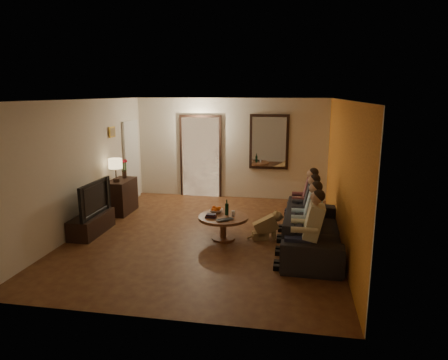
% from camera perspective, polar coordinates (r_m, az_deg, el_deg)
% --- Properties ---
extents(floor, '(5.00, 6.00, 0.01)m').
position_cam_1_polar(floor, '(7.89, -2.55, -7.85)').
color(floor, '#482013').
rests_on(floor, ground).
extents(ceiling, '(5.00, 6.00, 0.01)m').
position_cam_1_polar(ceiling, '(7.41, -2.74, 11.39)').
color(ceiling, white).
rests_on(ceiling, back_wall).
extents(back_wall, '(5.00, 0.02, 2.60)m').
position_cam_1_polar(back_wall, '(10.45, 0.95, 4.52)').
color(back_wall, beige).
rests_on(back_wall, floor).
extents(front_wall, '(5.00, 0.02, 2.60)m').
position_cam_1_polar(front_wall, '(4.74, -10.58, -5.31)').
color(front_wall, beige).
rests_on(front_wall, floor).
extents(left_wall, '(0.02, 6.00, 2.60)m').
position_cam_1_polar(left_wall, '(8.44, -19.46, 1.93)').
color(left_wall, beige).
rests_on(left_wall, floor).
extents(right_wall, '(0.02, 6.00, 2.60)m').
position_cam_1_polar(right_wall, '(7.41, 16.57, 0.77)').
color(right_wall, beige).
rests_on(right_wall, floor).
extents(orange_accent, '(0.01, 6.00, 2.60)m').
position_cam_1_polar(orange_accent, '(7.41, 16.50, 0.77)').
color(orange_accent, '#C16821').
rests_on(orange_accent, right_wall).
extents(kitchen_doorway, '(1.00, 0.06, 2.10)m').
position_cam_1_polar(kitchen_doorway, '(10.62, -3.35, 3.26)').
color(kitchen_doorway, '#FFE0A5').
rests_on(kitchen_doorway, floor).
extents(door_trim, '(1.12, 0.04, 2.22)m').
position_cam_1_polar(door_trim, '(10.61, -3.36, 3.26)').
color(door_trim, black).
rests_on(door_trim, floor).
extents(fridge_glimpse, '(0.45, 0.03, 1.70)m').
position_cam_1_polar(fridge_glimpse, '(10.60, -2.01, 2.43)').
color(fridge_glimpse, silver).
rests_on(fridge_glimpse, floor).
extents(mirror_frame, '(1.00, 0.05, 1.40)m').
position_cam_1_polar(mirror_frame, '(10.28, 6.46, 5.44)').
color(mirror_frame, black).
rests_on(mirror_frame, back_wall).
extents(mirror_glass, '(0.86, 0.02, 1.26)m').
position_cam_1_polar(mirror_glass, '(10.25, 6.44, 5.42)').
color(mirror_glass, white).
rests_on(mirror_glass, back_wall).
extents(white_door, '(0.06, 0.85, 2.04)m').
position_cam_1_polar(white_door, '(10.50, -13.07, 2.70)').
color(white_door, white).
rests_on(white_door, floor).
extents(framed_art, '(0.03, 0.28, 0.24)m').
position_cam_1_polar(framed_art, '(9.50, -15.71, 6.62)').
color(framed_art, '#B28C33').
rests_on(framed_art, left_wall).
extents(art_canvas, '(0.01, 0.22, 0.18)m').
position_cam_1_polar(art_canvas, '(9.49, -15.63, 6.62)').
color(art_canvas, brown).
rests_on(art_canvas, left_wall).
extents(dresser, '(0.45, 0.87, 0.77)m').
position_cam_1_polar(dresser, '(9.50, -14.43, -2.27)').
color(dresser, black).
rests_on(dresser, floor).
extents(table_lamp, '(0.30, 0.30, 0.54)m').
position_cam_1_polar(table_lamp, '(9.17, -15.21, 1.37)').
color(table_lamp, beige).
rests_on(table_lamp, dresser).
extents(flower_vase, '(0.14, 0.14, 0.44)m').
position_cam_1_polar(flower_vase, '(9.57, -14.09, 1.57)').
color(flower_vase, red).
rests_on(flower_vase, dresser).
extents(tv_stand, '(0.45, 1.15, 0.38)m').
position_cam_1_polar(tv_stand, '(8.33, -18.38, -5.99)').
color(tv_stand, black).
rests_on(tv_stand, floor).
extents(tv, '(1.16, 0.15, 0.67)m').
position_cam_1_polar(tv, '(8.19, -18.63, -2.49)').
color(tv, black).
rests_on(tv, tv_stand).
extents(sofa, '(2.50, 1.07, 0.72)m').
position_cam_1_polar(sofa, '(7.27, 12.53, -6.93)').
color(sofa, black).
rests_on(sofa, floor).
extents(person_a, '(0.60, 0.40, 1.20)m').
position_cam_1_polar(person_a, '(6.34, 12.04, -7.50)').
color(person_a, tan).
rests_on(person_a, sofa).
extents(person_b, '(0.60, 0.40, 1.20)m').
position_cam_1_polar(person_b, '(6.91, 11.88, -5.83)').
color(person_b, tan).
rests_on(person_b, sofa).
extents(person_c, '(0.60, 0.40, 1.20)m').
position_cam_1_polar(person_c, '(7.48, 11.75, -4.41)').
color(person_c, tan).
rests_on(person_c, sofa).
extents(person_d, '(0.60, 0.40, 1.20)m').
position_cam_1_polar(person_d, '(8.05, 11.64, -3.19)').
color(person_d, tan).
rests_on(person_d, sofa).
extents(dog, '(0.61, 0.39, 0.56)m').
position_cam_1_polar(dog, '(7.64, 5.98, -6.37)').
color(dog, tan).
rests_on(dog, floor).
extents(coffee_table, '(1.06, 1.06, 0.45)m').
position_cam_1_polar(coffee_table, '(7.61, -0.10, -6.82)').
color(coffee_table, brown).
rests_on(coffee_table, floor).
extents(bowl, '(0.26, 0.26, 0.06)m').
position_cam_1_polar(bowl, '(7.77, -1.13, -4.42)').
color(bowl, white).
rests_on(bowl, coffee_table).
extents(oranges, '(0.20, 0.20, 0.08)m').
position_cam_1_polar(oranges, '(7.75, -1.13, -3.94)').
color(oranges, '#F25D14').
rests_on(oranges, bowl).
extents(wine_bottle, '(0.07, 0.07, 0.31)m').
position_cam_1_polar(wine_bottle, '(7.58, 0.40, -3.88)').
color(wine_bottle, black).
rests_on(wine_bottle, coffee_table).
extents(wine_glass, '(0.06, 0.06, 0.10)m').
position_cam_1_polar(wine_glass, '(7.54, 1.31, -4.80)').
color(wine_glass, silver).
rests_on(wine_glass, coffee_table).
extents(book_stack, '(0.20, 0.15, 0.07)m').
position_cam_1_polar(book_stack, '(7.47, -1.91, -5.08)').
color(book_stack, black).
rests_on(book_stack, coffee_table).
extents(laptop, '(0.39, 0.37, 0.03)m').
position_cam_1_polar(laptop, '(7.25, 0.29, -5.80)').
color(laptop, black).
rests_on(laptop, coffee_table).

